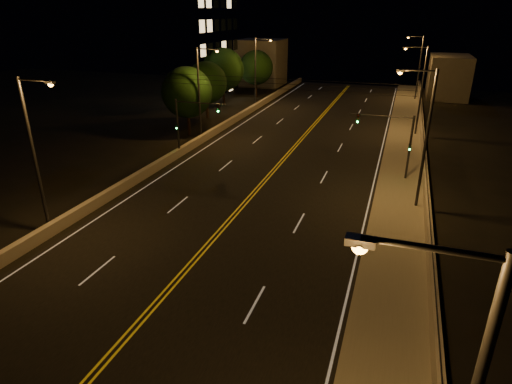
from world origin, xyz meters
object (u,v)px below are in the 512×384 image
(tree_3, at_px, (256,68))
(tree_2, at_px, (223,70))
(streetlight_6, at_px, (257,69))
(tree_1, at_px, (206,83))
(streetlight_5, at_px, (201,89))
(streetlight_2, at_px, (420,86))
(streetlight_4, at_px, (36,149))
(traffic_signal_right, at_px, (397,139))
(building_tower, at_px, (147,13))
(streetlight_1, at_px, (423,133))
(streetlight_3, at_px, (418,64))
(tree_0, at_px, (187,92))
(traffic_signal_left, at_px, (187,121))

(tree_3, bearing_deg, tree_2, -105.00)
(streetlight_6, height_order, tree_1, streetlight_6)
(tree_1, bearing_deg, streetlight_5, -67.51)
(streetlight_2, bearing_deg, streetlight_4, -124.31)
(traffic_signal_right, height_order, tree_2, tree_2)
(streetlight_2, distance_m, traffic_signal_right, 15.20)
(streetlight_4, height_order, tree_2, streetlight_4)
(streetlight_2, relative_size, streetlight_5, 1.00)
(streetlight_2, distance_m, streetlight_6, 23.20)
(tree_1, distance_m, tree_2, 8.41)
(streetlight_4, height_order, streetlight_6, same)
(building_tower, height_order, tree_2, building_tower)
(tree_1, height_order, tree_2, tree_2)
(streetlight_1, xyz_separation_m, streetlight_3, (0.00, 42.35, 0.00))
(tree_3, bearing_deg, building_tower, -157.62)
(streetlight_3, distance_m, tree_0, 38.13)
(traffic_signal_left, relative_size, building_tower, 0.21)
(streetlight_2, height_order, tree_1, streetlight_2)
(traffic_signal_right, bearing_deg, streetlight_4, -140.31)
(streetlight_6, xyz_separation_m, tree_2, (-5.26, 0.11, -0.35))
(streetlight_6, distance_m, tree_3, 9.02)
(streetlight_3, xyz_separation_m, traffic_signal_left, (-20.26, -36.98, -2.01))
(streetlight_1, bearing_deg, tree_0, 152.02)
(streetlight_1, relative_size, tree_3, 1.31)
(streetlight_3, xyz_separation_m, tree_2, (-26.72, -13.09, -0.35))
(streetlight_6, bearing_deg, streetlight_5, -90.00)
(tree_2, bearing_deg, streetlight_1, -47.59)
(streetlight_5, xyz_separation_m, tree_1, (-4.11, 9.92, -0.99))
(streetlight_1, height_order, tree_0, streetlight_1)
(traffic_signal_right, bearing_deg, tree_1, 146.98)
(traffic_signal_left, height_order, tree_3, tree_3)
(streetlight_3, distance_m, traffic_signal_right, 37.07)
(traffic_signal_left, bearing_deg, traffic_signal_right, 0.00)
(streetlight_5, relative_size, building_tower, 0.36)
(streetlight_1, relative_size, building_tower, 0.36)
(building_tower, distance_m, tree_0, 25.57)
(streetlight_1, bearing_deg, streetlight_3, 90.00)
(streetlight_5, xyz_separation_m, tree_0, (-2.59, 1.75, -0.79))
(streetlight_1, height_order, streetlight_4, same)
(streetlight_4, relative_size, streetlight_5, 1.00)
(streetlight_1, relative_size, streetlight_6, 1.00)
(traffic_signal_right, distance_m, tree_0, 23.68)
(streetlight_1, height_order, streetlight_3, same)
(streetlight_3, bearing_deg, streetlight_4, -111.88)
(streetlight_2, height_order, traffic_signal_left, streetlight_2)
(streetlight_2, xyz_separation_m, tree_1, (-25.57, 0.60, -0.99))
(streetlight_3, xyz_separation_m, tree_1, (-25.57, -21.40, -0.99))
(traffic_signal_right, bearing_deg, tree_3, 125.39)
(streetlight_5, bearing_deg, streetlight_2, 23.45)
(streetlight_1, relative_size, streetlight_3, 1.00)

